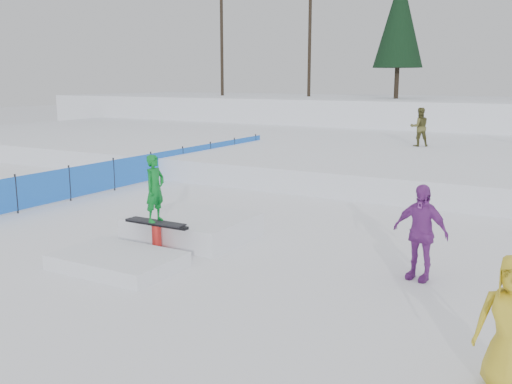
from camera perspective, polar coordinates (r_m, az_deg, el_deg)
The scene contains 8 objects.
ground at distance 12.06m, azimuth -6.84°, elevation -6.52°, with size 120.00×120.00×0.00m, color white.
snow_berm at distance 39.87m, azimuth 19.90°, elevation 7.02°, with size 60.00×14.00×2.40m, color white.
snow_midrise at distance 26.32m, azimuth 14.37°, elevation 3.76°, with size 50.00×18.00×0.80m, color white.
safety_fence at distance 20.94m, azimuth -10.44°, elevation 2.50°, with size 0.05×16.00×1.10m.
walker_olive at distance 25.71m, azimuth 16.03°, elevation 6.27°, with size 0.81×0.63×1.66m, color brown.
spectator_purple at distance 10.90m, azimuth 16.11°, elevation -3.88°, with size 1.05×0.44×1.80m, color purple.
spectator_yellow at distance 7.44m, azimuth 24.22°, elevation -12.02°, with size 0.83×0.54×1.69m, color gold.
jib_rail_feature at distance 12.84m, azimuth -8.25°, elevation -4.03°, with size 2.60×4.40×2.11m.
Camera 1 is at (6.90, -9.19, 3.65)m, focal length 40.00 mm.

